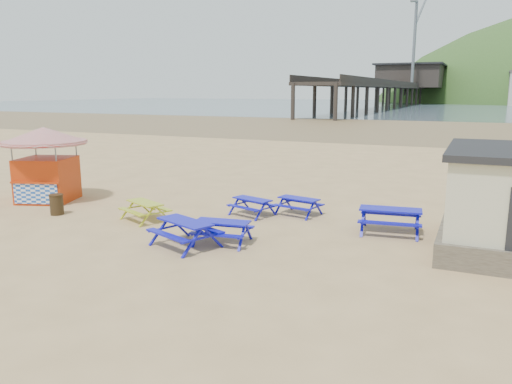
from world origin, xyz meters
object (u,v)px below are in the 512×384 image
at_px(picnic_table_blue_a, 252,207).
at_px(picnic_table_blue_b, 299,206).
at_px(litter_bin, 57,204).
at_px(ice_cream_kiosk, 45,155).
at_px(picnic_table_yellow, 145,211).

height_order(picnic_table_blue_a, picnic_table_blue_b, picnic_table_blue_b).
bearing_deg(picnic_table_blue_a, litter_bin, -139.33).
height_order(picnic_table_blue_b, litter_bin, litter_bin).
distance_m(picnic_table_blue_b, ice_cream_kiosk, 11.37).
bearing_deg(picnic_table_blue_a, ice_cream_kiosk, -154.80).
height_order(picnic_table_blue_b, ice_cream_kiosk, ice_cream_kiosk).
xyz_separation_m(picnic_table_blue_b, picnic_table_yellow, (-5.01, -3.20, 0.02)).
bearing_deg(picnic_table_blue_a, picnic_table_yellow, -127.55).
xyz_separation_m(picnic_table_blue_b, litter_bin, (-8.75, -3.90, 0.07)).
relative_size(picnic_table_blue_a, ice_cream_kiosk, 0.41).
height_order(picnic_table_blue_a, ice_cream_kiosk, ice_cream_kiosk).
xyz_separation_m(picnic_table_yellow, litter_bin, (-3.74, -0.71, 0.06)).
distance_m(picnic_table_blue_b, picnic_table_yellow, 5.95).
bearing_deg(litter_bin, picnic_table_blue_b, 24.05).
height_order(picnic_table_blue_a, litter_bin, litter_bin).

